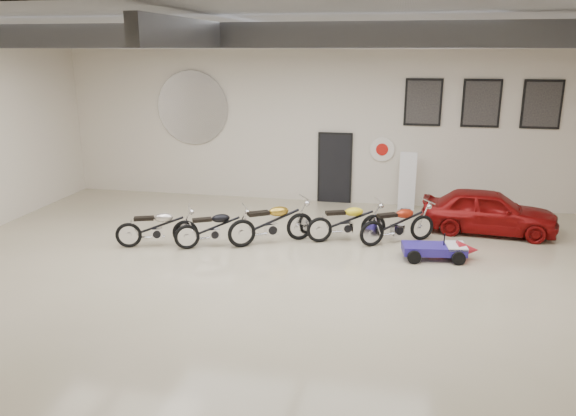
% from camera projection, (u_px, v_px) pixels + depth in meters
% --- Properties ---
extents(floor, '(16.00, 12.00, 0.01)m').
position_uv_depth(floor, '(277.00, 273.00, 11.89)').
color(floor, '#B7A98C').
rests_on(floor, ground).
extents(ceiling, '(16.00, 12.00, 0.01)m').
position_uv_depth(ceiling, '(275.00, 26.00, 10.52)').
color(ceiling, slate).
rests_on(ceiling, back_wall).
extents(back_wall, '(16.00, 0.02, 5.00)m').
position_uv_depth(back_wall, '(320.00, 121.00, 16.86)').
color(back_wall, beige).
rests_on(back_wall, floor).
extents(ceiling_beams, '(15.80, 11.80, 0.32)m').
position_uv_depth(ceiling_beams, '(275.00, 39.00, 10.59)').
color(ceiling_beams, '#5B5C62').
rests_on(ceiling_beams, ceiling).
extents(door, '(0.92, 0.08, 2.10)m').
position_uv_depth(door, '(335.00, 169.00, 17.12)').
color(door, black).
rests_on(door, back_wall).
extents(logo_plaque, '(2.30, 0.06, 1.16)m').
position_uv_depth(logo_plaque, '(193.00, 108.00, 17.50)').
color(logo_plaque, silver).
rests_on(logo_plaque, back_wall).
extents(poster_left, '(1.05, 0.08, 1.35)m').
position_uv_depth(poster_left, '(423.00, 102.00, 16.09)').
color(poster_left, black).
rests_on(poster_left, back_wall).
extents(poster_mid, '(1.05, 0.08, 1.35)m').
position_uv_depth(poster_mid, '(481.00, 103.00, 15.79)').
color(poster_mid, black).
rests_on(poster_mid, back_wall).
extents(poster_right, '(1.05, 0.08, 1.35)m').
position_uv_depth(poster_right, '(542.00, 104.00, 15.48)').
color(poster_right, black).
rests_on(poster_right, back_wall).
extents(oil_sign, '(0.72, 0.10, 0.72)m').
position_uv_depth(oil_sign, '(382.00, 149.00, 16.68)').
color(oil_sign, white).
rests_on(oil_sign, back_wall).
extents(banner_stand, '(0.50, 0.23, 1.77)m').
position_uv_depth(banner_stand, '(407.00, 180.00, 16.32)').
color(banner_stand, white).
rests_on(banner_stand, floor).
extents(motorcycle_silver, '(1.99, 1.21, 0.99)m').
position_uv_depth(motorcycle_silver, '(157.00, 226.00, 13.38)').
color(motorcycle_silver, silver).
rests_on(motorcycle_silver, floor).
extents(motorcycle_black, '(1.91, 1.38, 0.97)m').
position_uv_depth(motorcycle_black, '(214.00, 227.00, 13.37)').
color(motorcycle_black, silver).
rests_on(motorcycle_black, floor).
extents(motorcycle_gold, '(2.15, 1.71, 1.11)m').
position_uv_depth(motorcycle_gold, '(271.00, 222.00, 13.56)').
color(motorcycle_gold, silver).
rests_on(motorcycle_gold, floor).
extents(motorcycle_yellow, '(2.05, 1.29, 1.02)m').
position_uv_depth(motorcycle_yellow, '(347.00, 221.00, 13.77)').
color(motorcycle_yellow, silver).
rests_on(motorcycle_yellow, floor).
extents(motorcycle_red, '(2.01, 1.53, 1.03)m').
position_uv_depth(motorcycle_red, '(398.00, 223.00, 13.59)').
color(motorcycle_red, silver).
rests_on(motorcycle_red, floor).
extents(go_kart, '(1.80, 0.99, 0.62)m').
position_uv_depth(go_kart, '(441.00, 246.00, 12.60)').
color(go_kart, navy).
rests_on(go_kart, floor).
extents(vintage_car, '(1.67, 3.48, 1.15)m').
position_uv_depth(vintage_car, '(488.00, 211.00, 14.37)').
color(vintage_car, maroon).
rests_on(vintage_car, floor).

